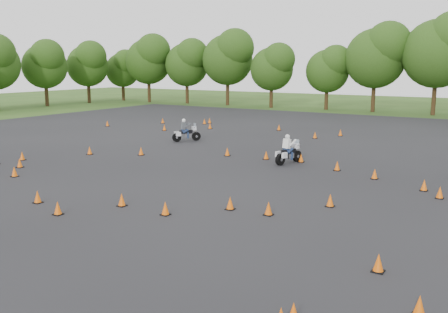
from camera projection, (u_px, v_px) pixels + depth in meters
ground at (167, 205)px, 18.31m from camera, size 140.00×140.00×0.00m
asphalt_pad at (246, 175)px, 23.35m from camera, size 62.00×62.00×0.00m
treeline at (434, 69)px, 45.17m from camera, size 87.23×32.34×10.72m
traffic_cones at (249, 173)px, 22.61m from camera, size 36.30×33.05×0.45m
rider_grey at (186, 130)px, 33.45m from camera, size 1.65×1.96×1.53m
rider_white at (289, 149)px, 25.93m from camera, size 1.07×2.09×1.55m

